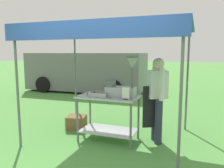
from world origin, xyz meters
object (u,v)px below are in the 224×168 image
Objects in this scene: vendor at (157,96)px; donut_fryer at (123,84)px; donut_tray at (100,95)px; donut_cart at (108,109)px; van_grey at (86,71)px; supply_crate at (77,122)px; menu_sign at (126,94)px; stall_canopy at (110,31)px.

donut_fryer is at bearing -162.96° from vendor.
donut_cart is at bearing 12.95° from donut_tray.
donut_tray is 0.25× the size of vendor.
van_grey is (-3.06, 5.02, 0.25)m from donut_cart.
supply_crate is (-1.83, 0.14, -0.76)m from vendor.
vendor is (0.90, 0.25, 0.28)m from donut_cart.
vendor is (0.62, 0.19, -0.22)m from donut_fryer.
van_grey is (-3.47, 5.23, -0.10)m from menu_sign.
vendor is at bearing 17.04° from donut_fryer.
vendor is at bearing 9.36° from stall_canopy.
stall_canopy is at bearing 41.52° from donut_tray.
van_grey is (-2.91, 5.05, -0.03)m from donut_tray.
donut_fryer is 5.98m from van_grey.
donut_fryer is (0.27, 0.05, 0.50)m from donut_cart.
donut_fryer is (0.27, -0.04, -0.98)m from stall_canopy.
donut_fryer is (0.42, 0.09, 0.22)m from donut_tray.
van_grey is (-3.06, 4.92, -1.23)m from stall_canopy.
supply_crate is at bearing -65.36° from van_grey.
menu_sign is at bearing -27.21° from donut_cart.
donut_tray reaches higher than donut_cart.
stall_canopy is at bearing -170.64° from vendor.
vendor is (0.48, 0.46, -0.07)m from menu_sign.
menu_sign reaches higher than donut_tray.
vendor is (0.90, 0.15, -1.20)m from stall_canopy.
menu_sign is 1.70m from supply_crate.
supply_crate is (-0.94, 0.39, -0.48)m from donut_cart.
supply_crate is 0.09× the size of van_grey.
stall_canopy is at bearing 143.10° from menu_sign.
donut_cart is at bearing -22.62° from supply_crate.
donut_fryer is 0.47× the size of vendor.
van_grey reaches higher than supply_crate.
menu_sign is 0.67m from vendor.
van_grey is at bearing 129.64° from vendor.
van_grey is at bearing 119.93° from donut_tray.
vendor is at bearing -4.50° from supply_crate.
menu_sign is at bearing -17.57° from donut_tray.
menu_sign is (0.41, -0.21, 0.35)m from donut_cart.
vendor is 1.99m from supply_crate.
supply_crate is (-0.94, 0.29, -1.96)m from stall_canopy.
vendor is 6.19m from van_grey.
menu_sign is at bearing -62.07° from donut_fryer.
stall_canopy reaches higher than van_grey.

